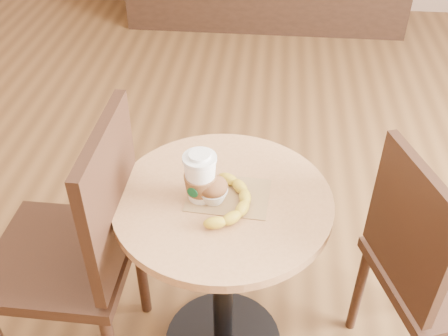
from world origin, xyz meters
name	(u,v)px	position (x,y,z in m)	size (l,w,h in m)	color
cafe_table	(223,251)	(-0.05, 0.08, 0.52)	(0.66, 0.66, 0.75)	black
chair_left	(81,247)	(-0.49, 0.02, 0.56)	(0.45, 0.45, 1.01)	#311C11
chair_right	(429,269)	(0.61, 0.08, 0.51)	(0.52, 0.52, 0.93)	#311C11
kraft_bag	(228,195)	(-0.03, 0.09, 0.75)	(0.24, 0.18, 0.00)	#977349
coffee_cup	(200,179)	(-0.11, 0.08, 0.82)	(0.10, 0.10, 0.16)	white
muffin	(213,190)	(-0.07, 0.07, 0.79)	(0.09, 0.09, 0.08)	silver
banana	(232,200)	(-0.02, 0.05, 0.77)	(0.14, 0.26, 0.03)	gold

